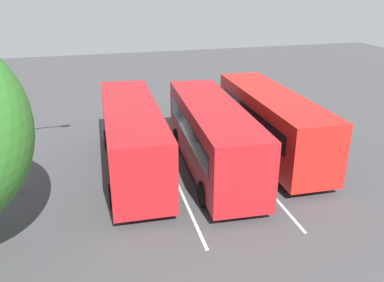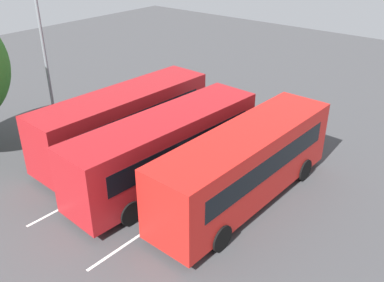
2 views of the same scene
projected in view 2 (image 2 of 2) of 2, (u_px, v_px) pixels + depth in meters
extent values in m
plane|color=#424244|center=(176.00, 175.00, 19.42)|extent=(65.21, 65.21, 0.00)
cube|color=red|center=(246.00, 163.00, 16.93)|extent=(9.65, 2.65, 2.82)
cube|color=black|center=(304.00, 111.00, 19.76)|extent=(0.18, 2.08, 1.18)
cube|color=black|center=(223.00, 147.00, 17.44)|extent=(8.05, 0.32, 0.90)
cube|color=black|center=(271.00, 165.00, 16.10)|extent=(8.05, 0.32, 0.90)
cube|color=black|center=(306.00, 101.00, 19.56)|extent=(0.16, 1.89, 0.32)
cube|color=black|center=(300.00, 147.00, 20.68)|extent=(0.17, 2.18, 0.36)
cylinder|color=black|center=(261.00, 154.00, 20.21)|extent=(1.02, 0.31, 1.01)
cylinder|color=black|center=(303.00, 170.00, 18.90)|extent=(1.02, 0.31, 1.01)
cylinder|color=black|center=(174.00, 212.00, 16.10)|extent=(1.02, 0.31, 1.01)
cylinder|color=black|center=(220.00, 238.00, 14.79)|extent=(1.02, 0.31, 1.01)
cube|color=#AD191E|center=(167.00, 147.00, 18.17)|extent=(9.71, 2.96, 2.82)
cube|color=black|center=(235.00, 101.00, 20.91)|extent=(0.25, 2.08, 1.18)
cube|color=black|center=(148.00, 132.00, 18.71)|extent=(8.04, 0.59, 0.90)
cube|color=black|center=(186.00, 149.00, 17.32)|extent=(8.04, 0.59, 0.90)
cube|color=black|center=(235.00, 92.00, 20.71)|extent=(0.22, 1.89, 0.32)
cube|color=black|center=(233.00, 135.00, 21.82)|extent=(0.24, 2.18, 0.36)
cylinder|color=black|center=(195.00, 141.00, 21.42)|extent=(1.03, 0.34, 1.01)
cylinder|color=black|center=(230.00, 155.00, 20.06)|extent=(1.03, 0.34, 1.01)
cylinder|color=black|center=(95.00, 190.00, 17.43)|extent=(1.03, 0.34, 1.01)
cylinder|color=black|center=(130.00, 213.00, 16.07)|extent=(1.03, 0.34, 1.01)
cube|color=#AD191E|center=(124.00, 119.00, 20.72)|extent=(9.67, 2.75, 2.82)
cube|color=black|center=(189.00, 81.00, 23.53)|extent=(0.20, 2.08, 1.18)
cube|color=black|center=(109.00, 107.00, 21.25)|extent=(8.04, 0.40, 0.90)
cube|color=black|center=(140.00, 120.00, 19.89)|extent=(8.04, 0.40, 0.90)
cube|color=black|center=(189.00, 73.00, 23.33)|extent=(0.18, 1.89, 0.32)
cube|color=black|center=(189.00, 113.00, 24.45)|extent=(0.19, 2.18, 0.36)
cylinder|color=black|center=(155.00, 118.00, 24.00)|extent=(1.02, 0.32, 1.01)
cylinder|color=black|center=(183.00, 129.00, 22.67)|extent=(1.02, 0.32, 1.01)
cylinder|color=black|center=(61.00, 157.00, 19.92)|extent=(1.02, 0.32, 1.01)
cylinder|color=black|center=(90.00, 174.00, 18.60)|extent=(1.02, 0.32, 1.01)
cylinder|color=#232833|center=(233.00, 110.00, 25.15)|extent=(0.13, 0.13, 0.83)
cylinder|color=#232833|center=(231.00, 110.00, 25.19)|extent=(0.13, 0.13, 0.83)
cylinder|color=navy|center=(233.00, 99.00, 24.83)|extent=(0.42, 0.42, 0.66)
sphere|color=tan|center=(233.00, 92.00, 24.63)|extent=(0.22, 0.22, 0.22)
cylinder|color=gray|center=(46.00, 61.00, 22.00)|extent=(0.16, 0.16, 7.89)
cube|color=silver|center=(208.00, 189.00, 18.39)|extent=(12.88, 0.47, 0.01)
cube|color=silver|center=(148.00, 163.00, 20.45)|extent=(12.88, 0.47, 0.01)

